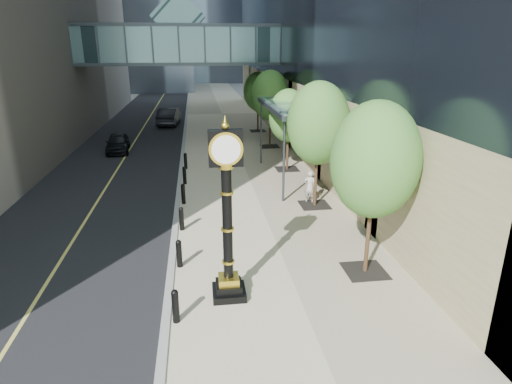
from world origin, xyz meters
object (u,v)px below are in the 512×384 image
Objects in this scene: pedestrian at (310,186)px; car_far at (169,116)px; street_clock at (227,226)px; car_near at (118,143)px.

car_far is (-8.04, 23.66, -0.02)m from pedestrian.
street_clock reaches higher than car_near.
car_near is (-11.16, 12.55, -0.18)m from pedestrian.
street_clock reaches higher than car_far.
street_clock is 31.76m from car_far.
car_near is (-6.57, 20.43, -1.71)m from street_clock.
street_clock is 21.53m from car_near.
pedestrian is 0.32× the size of car_far.
pedestrian is 0.41× the size of car_near.
pedestrian is at bearing 60.00° from street_clock.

